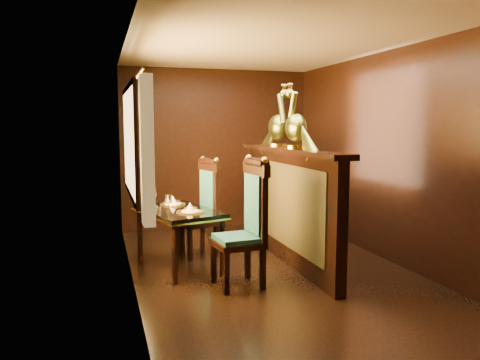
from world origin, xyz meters
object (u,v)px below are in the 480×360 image
Objects in this scene: chair_left at (249,218)px; chair_right at (204,204)px; dining_table at (178,215)px; peacock_left at (296,115)px; peacock_right at (278,116)px.

chair_left reaches higher than chair_right.
dining_table is at bearing 121.80° from chair_left.
peacock_left is 0.99× the size of peacock_right.
peacock_left reaches higher than chair_right.
peacock_right reaches higher than chair_right.
peacock_right reaches higher than dining_table.
chair_left is (0.59, -0.78, 0.08)m from dining_table.
dining_table is 1.74m from peacock_left.
chair_right is 1.65× the size of peacock_right.
peacock_left is (0.88, -0.80, 1.09)m from chair_right.
peacock_left is at bearing -57.67° from chair_right.
peacock_left reaches higher than dining_table.
dining_table is at bearing -170.51° from peacock_right.
peacock_right reaches higher than chair_left.
chair_right is 1.66× the size of peacock_left.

